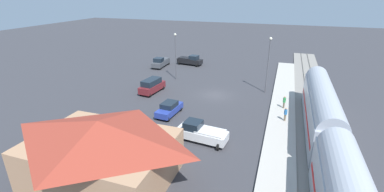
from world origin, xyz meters
TOP-DOWN VIEW (x-y plane):
  - ground_plane at (0.00, 0.00)m, footprint 200.00×200.00m
  - railway_track at (-14.00, 0.00)m, footprint 4.80×70.00m
  - platform at (-10.00, 0.00)m, footprint 3.20×46.00m
  - passenger_train at (-14.00, 15.84)m, footprint 2.93×36.77m
  - station_building at (4.00, 22.00)m, footprint 12.25×8.98m
  - pedestrian_on_platform at (-10.11, 2.37)m, footprint 0.36×0.36m
  - pedestrian_waiting_far at (-10.35, 6.26)m, footprint 0.36×0.36m
  - pickup_black at (9.67, -15.78)m, footprint 5.61×3.03m
  - sedan_blue at (3.75, 8.77)m, footprint 2.19×4.63m
  - suv_maroon at (9.65, 2.14)m, footprint 2.47×5.08m
  - pickup_charcoal at (14.96, -12.13)m, footprint 2.08×5.44m
  - pickup_white at (-2.04, 13.63)m, footprint 5.57×2.90m
  - light_pole_near_platform at (-7.20, -3.75)m, footprint 0.44×0.44m
  - light_pole_lot_center at (8.66, -5.36)m, footprint 0.44×0.44m

SIDE VIEW (x-z plane):
  - ground_plane at x=0.00m, z-range 0.00..0.00m
  - railway_track at x=-14.00m, z-range -0.06..0.24m
  - platform at x=-10.00m, z-range 0.00..0.30m
  - sedan_blue at x=3.75m, z-range 0.01..1.75m
  - pickup_black at x=9.67m, z-range -0.04..2.10m
  - pickup_charcoal at x=14.96m, z-range -0.04..2.10m
  - pickup_white at x=-2.04m, z-range -0.04..2.10m
  - suv_maroon at x=9.65m, z-range 0.04..2.26m
  - pedestrian_on_platform at x=-10.11m, z-range 0.43..2.14m
  - pedestrian_waiting_far at x=-10.35m, z-range 0.43..2.14m
  - station_building at x=4.00m, z-range 0.10..5.48m
  - passenger_train at x=-14.00m, z-range 0.37..5.35m
  - light_pole_lot_center at x=8.66m, z-range 1.02..9.24m
  - light_pole_near_platform at x=-7.20m, z-range 1.04..9.68m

